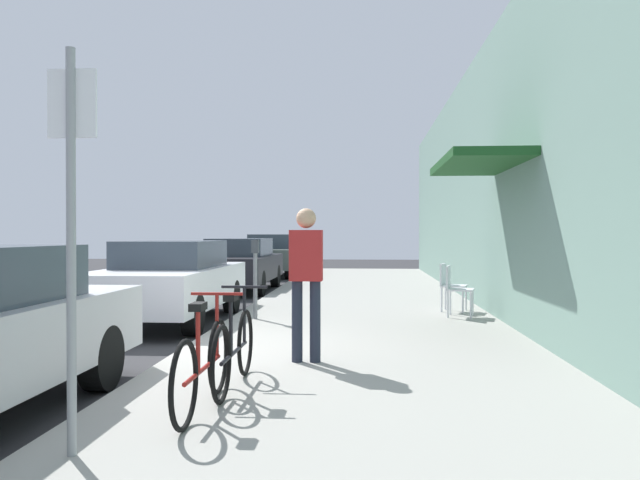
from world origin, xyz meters
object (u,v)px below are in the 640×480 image
Objects in this scene: bicycle_1 at (234,349)px; cafe_chair_0 at (456,287)px; parked_car_3 at (272,255)px; street_sign at (71,218)px; parking_meter at (255,273)px; pedestrian_standing at (306,272)px; cafe_chair_1 at (450,284)px; parked_car_2 at (239,264)px; bicycle_0 at (203,365)px; parked_car_1 at (170,280)px.

bicycle_1 reaches higher than cafe_chair_0.
parked_car_3 is 17.00m from bicycle_1.
cafe_chair_0 is at bearing 63.66° from street_sign.
parking_meter is 0.78× the size of pedestrian_standing.
cafe_chair_0 is 1.00× the size of cafe_chair_1.
parked_car_3 is at bearing 90.00° from parked_car_2.
parking_meter is (1.55, -6.29, 0.15)m from parked_car_2.
bicycle_0 is 7.22m from cafe_chair_1.
parked_car_3 reaches higher than parking_meter.
bicycle_0 is 1.97× the size of cafe_chair_1.
parked_car_1 is 2.57× the size of bicycle_1.
bicycle_1 is 1.97× the size of cafe_chair_0.
street_sign is at bearing -116.34° from cafe_chair_0.
pedestrian_standing is at bearing -74.32° from parked_car_2.
parked_car_2 is 6.48m from parking_meter.
street_sign is 1.52× the size of bicycle_0.
parked_car_2 is 5.95m from parked_car_3.
bicycle_1 is 1.01× the size of pedestrian_standing.
parked_car_2 is 3.33× the size of parking_meter.
bicycle_0 is at bearing -113.36° from cafe_chair_1.
street_sign is (1.50, -6.72, 0.90)m from parked_car_1.
pedestrian_standing is at bearing 65.48° from bicycle_1.
bicycle_0 is (0.57, 1.07, -1.16)m from street_sign.
parking_meter is 3.43m from cafe_chair_0.
parked_car_2 is 7.02m from cafe_chair_1.
cafe_chair_1 is 5.22m from pedestrian_standing.
bicycle_0 is 2.13m from pedestrian_standing.
pedestrian_standing reaches higher than cafe_chair_1.
parked_car_1 is 1.69× the size of street_sign.
pedestrian_standing reaches higher than parked_car_1.
cafe_chair_0 is at bearing 64.00° from bicycle_0.
bicycle_0 is at bearing -83.28° from parked_car_3.
parked_car_2 is 2.57× the size of bicycle_1.
pedestrian_standing is at bearing 67.72° from street_sign.
pedestrian_standing is at bearing -71.06° from parking_meter.
parked_car_1 is 5.97m from parked_car_2.
parking_meter reaches higher than cafe_chair_0.
cafe_chair_0 is 0.51× the size of pedestrian_standing.
pedestrian_standing is (-2.21, -4.71, 0.50)m from cafe_chair_1.
bicycle_0 is (0.52, -5.34, -0.41)m from parking_meter.
pedestrian_standing is at bearing 71.24° from bicycle_0.
street_sign reaches higher than parked_car_3.
cafe_chair_0 is 0.76m from cafe_chair_1.
parked_car_1 is 1.00× the size of parked_car_2.
parking_meter reaches higher than bicycle_0.
bicycle_1 is (0.10, 0.72, 0.00)m from bicycle_0.
street_sign is 2.23m from bicycle_1.
cafe_chair_1 is at bearing 64.98° from bicycle_1.
street_sign is 1.53× the size of pedestrian_standing.
bicycle_0 is at bearing -69.88° from parked_car_1.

